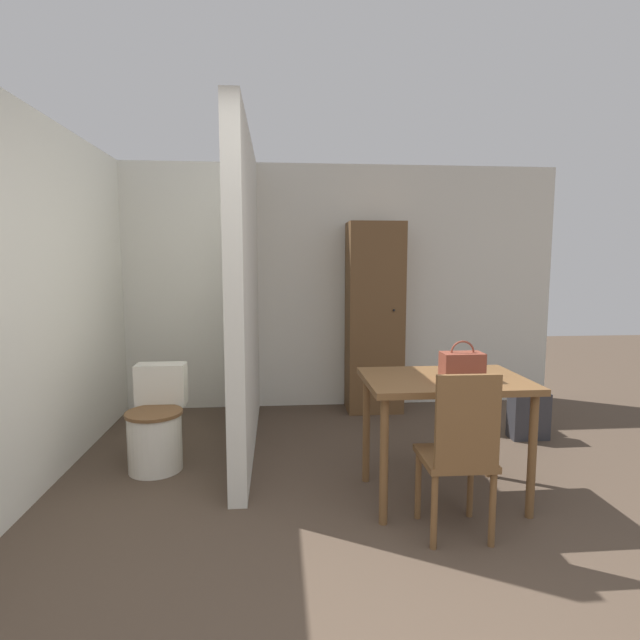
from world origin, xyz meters
name	(u,v)px	position (x,y,z in m)	size (l,w,h in m)	color
wall_back	(320,287)	(0.00, 3.62, 1.25)	(4.97, 0.12, 2.50)	silver
wall_left	(29,303)	(-2.05, 1.78, 1.25)	(0.12, 4.56, 2.50)	silver
partition_wall	(245,295)	(-0.70, 2.46, 1.25)	(0.12, 2.20, 2.50)	silver
dining_table	(444,394)	(0.61, 1.40, 0.69)	(1.01, 0.69, 0.80)	brown
wooden_chair	(460,451)	(0.53, 0.93, 0.50)	(0.38, 0.38, 0.95)	brown
toilet	(157,426)	(-1.34, 2.07, 0.31)	(0.41, 0.56, 0.74)	silver
handbag	(462,366)	(0.69, 1.34, 0.88)	(0.25, 0.14, 0.24)	brown
wooden_cabinet	(374,318)	(0.53, 3.34, 0.95)	(0.55, 0.41, 1.90)	brown
space_heater	(529,415)	(1.70, 2.40, 0.20)	(0.32, 0.17, 0.40)	#2D2D33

